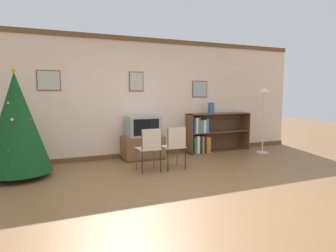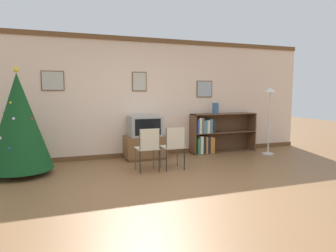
% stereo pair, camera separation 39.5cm
% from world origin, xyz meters
% --- Properties ---
extents(ground_plane, '(24.00, 24.00, 0.00)m').
position_xyz_m(ground_plane, '(0.00, 0.00, 0.00)').
color(ground_plane, brown).
extents(wall_back, '(8.87, 0.11, 2.70)m').
position_xyz_m(wall_back, '(-0.00, 2.61, 1.35)').
color(wall_back, beige).
rests_on(wall_back, ground_plane).
extents(christmas_tree, '(1.11, 1.11, 1.91)m').
position_xyz_m(christmas_tree, '(-2.31, 1.73, 0.95)').
color(christmas_tree, maroon).
rests_on(christmas_tree, ground_plane).
extents(tv_console, '(0.88, 0.55, 0.51)m').
position_xyz_m(tv_console, '(0.13, 2.26, 0.26)').
color(tv_console, brown).
rests_on(tv_console, ground_plane).
extents(television, '(0.69, 0.51, 0.45)m').
position_xyz_m(television, '(0.13, 2.26, 0.74)').
color(television, '#9E9E99').
rests_on(television, tv_console).
extents(folding_chair_left, '(0.40, 0.40, 0.82)m').
position_xyz_m(folding_chair_left, '(-0.12, 1.13, 0.47)').
color(folding_chair_left, beige).
rests_on(folding_chair_left, ground_plane).
extents(folding_chair_right, '(0.40, 0.40, 0.82)m').
position_xyz_m(folding_chair_right, '(0.38, 1.13, 0.47)').
color(folding_chair_right, beige).
rests_on(folding_chair_right, ground_plane).
extents(bookshelf, '(1.67, 0.36, 0.96)m').
position_xyz_m(bookshelf, '(1.87, 2.37, 0.45)').
color(bookshelf, brown).
rests_on(bookshelf, ground_plane).
extents(vase, '(0.15, 0.15, 0.27)m').
position_xyz_m(vase, '(1.91, 2.32, 1.10)').
color(vase, '#335684').
rests_on(vase, bookshelf).
extents(standing_lamp, '(0.28, 0.28, 1.60)m').
position_xyz_m(standing_lamp, '(3.03, 1.74, 1.23)').
color(standing_lamp, silver).
rests_on(standing_lamp, ground_plane).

